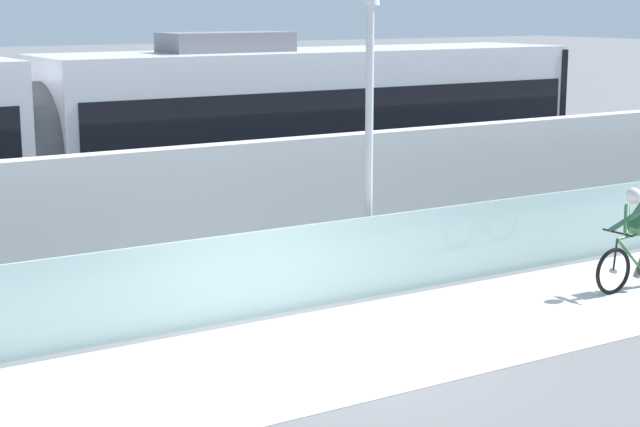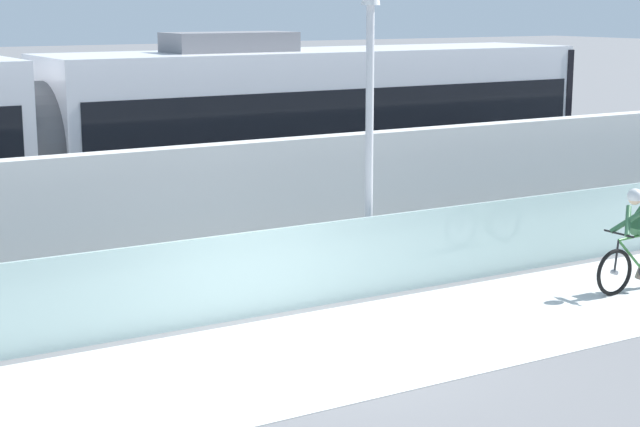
# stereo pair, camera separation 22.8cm
# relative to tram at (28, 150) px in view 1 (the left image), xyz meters

# --- Properties ---
(ground_plane) EXTENTS (200.00, 200.00, 0.00)m
(ground_plane) POSITION_rel_tram_xyz_m (1.53, -6.85, -1.89)
(ground_plane) COLOR slate
(bike_path_deck) EXTENTS (32.00, 3.20, 0.01)m
(bike_path_deck) POSITION_rel_tram_xyz_m (1.53, -6.85, -1.89)
(bike_path_deck) COLOR silver
(bike_path_deck) RESTS_ON ground
(glass_parapet) EXTENTS (32.00, 0.05, 1.23)m
(glass_parapet) POSITION_rel_tram_xyz_m (1.53, -5.00, -1.28)
(glass_parapet) COLOR silver
(glass_parapet) RESTS_ON ground
(concrete_barrier_wall) EXTENTS (32.00, 0.36, 2.22)m
(concrete_barrier_wall) POSITION_rel_tram_xyz_m (1.53, -3.20, -0.78)
(concrete_barrier_wall) COLOR silver
(concrete_barrier_wall) RESTS_ON ground
(tram_rail_near) EXTENTS (32.00, 0.08, 0.01)m
(tram_rail_near) POSITION_rel_tram_xyz_m (1.53, -0.72, -1.89)
(tram_rail_near) COLOR #595654
(tram_rail_near) RESTS_ON ground
(tram_rail_far) EXTENTS (32.00, 0.08, 0.01)m
(tram_rail_far) POSITION_rel_tram_xyz_m (1.53, 0.72, -1.89)
(tram_rail_far) COLOR #595654
(tram_rail_far) RESTS_ON ground
(tram) EXTENTS (22.56, 2.54, 3.81)m
(tram) POSITION_rel_tram_xyz_m (0.00, 0.00, 0.00)
(tram) COLOR silver
(tram) RESTS_ON ground
(cyclist_on_bike) EXTENTS (1.77, 0.58, 1.61)m
(cyclist_on_bike) POSITION_rel_tram_xyz_m (7.30, -6.85, -1.11)
(cyclist_on_bike) COLOR black
(cyclist_on_bike) RESTS_ON ground
(lamp_post_antenna) EXTENTS (0.28, 0.28, 5.20)m
(lamp_post_antenna) POSITION_rel_tram_xyz_m (3.76, -4.70, 1.40)
(lamp_post_antenna) COLOR gray
(lamp_post_antenna) RESTS_ON ground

